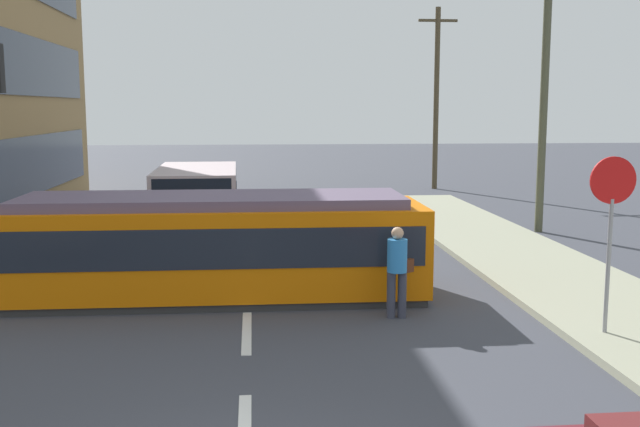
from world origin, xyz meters
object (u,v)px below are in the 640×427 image
city_bus (197,193)px  utility_pole_far (436,95)px  pedestrian_crossing (397,267)px  utility_pole_mid (544,98)px  stop_sign (611,208)px  streetcar_tram (214,245)px

city_bus → utility_pole_far: (10.29, 10.00, 3.27)m
city_bus → utility_pole_far: size_ratio=0.68×
city_bus → utility_pole_far: utility_pole_far is taller
pedestrian_crossing → utility_pole_mid: 11.21m
city_bus → stop_sign: size_ratio=1.95×
utility_pole_mid → pedestrian_crossing: bearing=-124.8°
city_bus → utility_pole_mid: size_ratio=0.72×
stop_sign → streetcar_tram: bearing=152.2°
city_bus → pedestrian_crossing: (4.37, -11.03, -0.12)m
pedestrian_crossing → stop_sign: stop_sign is taller
city_bus → streetcar_tram: bearing=-83.8°
streetcar_tram → city_bus: 9.27m
pedestrian_crossing → stop_sign: size_ratio=0.58×
utility_pole_mid → utility_pole_far: (-0.23, 12.20, 0.28)m
streetcar_tram → utility_pole_far: bearing=64.2°
stop_sign → utility_pole_far: bearing=83.0°
utility_pole_mid → stop_sign: bearing=-106.1°
utility_pole_far → utility_pole_mid: bearing=-88.9°
stop_sign → utility_pole_far: utility_pole_far is taller
streetcar_tram → utility_pole_mid: utility_pole_mid is taller
utility_pole_mid → city_bus: bearing=168.2°
city_bus → utility_pole_far: bearing=44.2°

